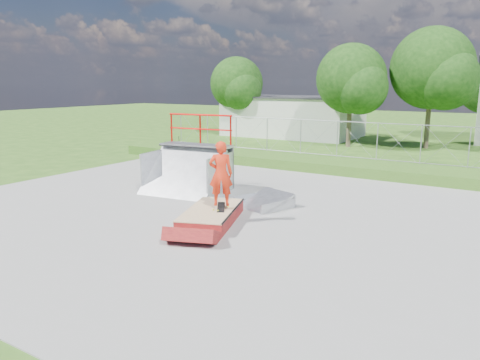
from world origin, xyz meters
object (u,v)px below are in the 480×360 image
(flat_bank_ramp, at_px, (264,201))
(skater, at_px, (221,176))
(quarter_pipe, at_px, (185,155))
(grind_box, at_px, (211,216))

(flat_bank_ramp, relative_size, skater, 0.81)
(quarter_pipe, bearing_deg, skater, -44.16)
(grind_box, height_order, flat_bank_ramp, flat_bank_ramp)
(flat_bank_ramp, xyz_separation_m, skater, (-0.23, -2.23, 1.22))
(quarter_pipe, height_order, flat_bank_ramp, quarter_pipe)
(grind_box, xyz_separation_m, flat_bank_ramp, (0.47, 2.41, 0.01))
(grind_box, distance_m, flat_bank_ramp, 2.46)
(quarter_pipe, height_order, skater, quarter_pipe)
(grind_box, distance_m, skater, 1.27)
(grind_box, height_order, skater, skater)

